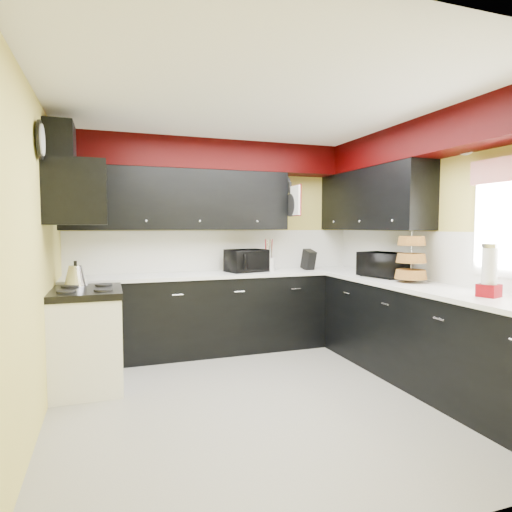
{
  "coord_description": "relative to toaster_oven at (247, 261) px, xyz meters",
  "views": [
    {
      "loc": [
        -1.29,
        -3.42,
        1.49
      ],
      "look_at": [
        0.19,
        0.89,
        1.17
      ],
      "focal_mm": 30.0,
      "sensor_mm": 36.0,
      "label": 1
    }
  ],
  "objects": [
    {
      "name": "cooktop",
      "position": [
        -1.79,
        -0.76,
        -0.19
      ],
      "size": [
        0.62,
        0.77,
        0.06
      ],
      "primitive_type": "cube",
      "color": "black",
      "rests_on": "stove"
    },
    {
      "name": "pan_mid",
      "position": [
        0.53,
        -0.09,
        0.67
      ],
      "size": [
        0.03,
        0.28,
        0.46
      ],
      "primitive_type": null,
      "color": "black",
      "rests_on": "upper_back"
    },
    {
      "name": "knife_block",
      "position": [
        0.81,
        -0.03,
        -0.01
      ],
      "size": [
        0.13,
        0.17,
        0.25
      ],
      "primitive_type": "cube",
      "rotation": [
        0.0,
        0.0,
        0.13
      ],
      "color": "black",
      "rests_on": "counter_back"
    },
    {
      "name": "hood",
      "position": [
        -1.84,
        -0.76,
        0.7
      ],
      "size": [
        0.5,
        0.78,
        0.55
      ],
      "primitive_type": "cube",
      "color": "black",
      "rests_on": "wall_left"
    },
    {
      "name": "microwave",
      "position": [
        1.24,
        -1.0,
        -0.0
      ],
      "size": [
        0.44,
        0.55,
        0.27
      ],
      "primitive_type": "imported",
      "rotation": [
        0.0,
        0.0,
        1.83
      ],
      "color": "black",
      "rests_on": "counter_right"
    },
    {
      "name": "wall_back",
      "position": [
        -0.29,
        0.29,
        0.17
      ],
      "size": [
        3.6,
        0.06,
        2.5
      ],
      "primitive_type": "cube",
      "color": "#E0C666",
      "rests_on": "ground"
    },
    {
      "name": "upper_right",
      "position": [
        1.34,
        -0.61,
        0.72
      ],
      "size": [
        0.35,
        1.8,
        0.7
      ],
      "primitive_type": "cube",
      "color": "black",
      "rests_on": "wall_right"
    },
    {
      "name": "counter_right",
      "position": [
        1.21,
        -1.81,
        -0.16
      ],
      "size": [
        0.64,
        3.02,
        0.04
      ],
      "primitive_type": "cube",
      "color": "white",
      "rests_on": "cab_right"
    },
    {
      "name": "cut_board",
      "position": [
        0.54,
        -0.21,
        0.72
      ],
      "size": [
        0.03,
        0.26,
        0.35
      ],
      "primitive_type": "cube",
      "color": "white",
      "rests_on": "upper_back"
    },
    {
      "name": "pan_top",
      "position": [
        0.53,
        0.04,
        0.92
      ],
      "size": [
        0.03,
        0.22,
        0.4
      ],
      "primitive_type": null,
      "color": "black",
      "rests_on": "upper_back"
    },
    {
      "name": "wall_right",
      "position": [
        1.51,
        -1.51,
        0.17
      ],
      "size": [
        0.06,
        3.6,
        2.5
      ],
      "primitive_type": "cube",
      "color": "#E0C666",
      "rests_on": "ground"
    },
    {
      "name": "counter_back",
      "position": [
        -0.29,
        -0.01,
        -0.16
      ],
      "size": [
        3.62,
        0.64,
        0.04
      ],
      "primitive_type": "cube",
      "color": "white",
      "rests_on": "cab_back"
    },
    {
      "name": "dispenser_b",
      "position": [
        1.24,
        -2.37,
        0.04
      ],
      "size": [
        0.17,
        0.17,
        0.36
      ],
      "primitive_type": null,
      "rotation": [
        0.0,
        0.0,
        0.42
      ],
      "color": "#681408",
      "rests_on": "counter_right"
    },
    {
      "name": "wall_left",
      "position": [
        -2.09,
        -1.51,
        0.17
      ],
      "size": [
        0.06,
        3.6,
        2.5
      ],
      "primitive_type": "cube",
      "color": "#E0C666",
      "rests_on": "ground"
    },
    {
      "name": "toaster_oven",
      "position": [
        0.0,
        0.0,
        0.0
      ],
      "size": [
        0.54,
        0.48,
        0.27
      ],
      "primitive_type": "imported",
      "rotation": [
        0.0,
        0.0,
        0.22
      ],
      "color": "black",
      "rests_on": "counter_back"
    },
    {
      "name": "ceiling",
      "position": [
        -0.29,
        -1.51,
        1.42
      ],
      "size": [
        3.6,
        3.6,
        0.06
      ],
      "primitive_type": "cube",
      "color": "white",
      "rests_on": "wall_back"
    },
    {
      "name": "splash_right",
      "position": [
        1.5,
        -1.51,
        0.11
      ],
      "size": [
        0.02,
        3.6,
        0.5
      ],
      "primitive_type": "cube",
      "color": "white",
      "rests_on": "counter_right"
    },
    {
      "name": "upper_back",
      "position": [
        -0.79,
        0.12,
        0.72
      ],
      "size": [
        2.6,
        0.35,
        0.7
      ],
      "primitive_type": "cube",
      "color": "black",
      "rests_on": "wall_back"
    },
    {
      "name": "clock",
      "position": [
        -2.06,
        -1.26,
        1.07
      ],
      "size": [
        0.03,
        0.3,
        0.3
      ],
      "primitive_type": null,
      "color": "black",
      "rests_on": "wall_left"
    },
    {
      "name": "soffit_back",
      "position": [
        -0.29,
        0.11,
        1.25
      ],
      "size": [
        3.6,
        0.36,
        0.35
      ],
      "primitive_type": "cube",
      "color": "black",
      "rests_on": "wall_back"
    },
    {
      "name": "pan_low",
      "position": [
        0.53,
        0.17,
        0.64
      ],
      "size": [
        0.03,
        0.24,
        0.42
      ],
      "primitive_type": null,
      "color": "black",
      "rests_on": "upper_back"
    },
    {
      "name": "dispenser_a",
      "position": [
        1.23,
        -2.38,
        0.06
      ],
      "size": [
        0.18,
        0.18,
        0.39
      ],
      "primitive_type": null,
      "rotation": [
        0.0,
        0.0,
        0.31
      ],
      "color": "#57000E",
      "rests_on": "counter_right"
    },
    {
      "name": "soffit_right",
      "position": [
        1.33,
        -1.69,
        1.25
      ],
      "size": [
        0.36,
        3.24,
        0.35
      ],
      "primitive_type": "cube",
      "color": "black",
      "rests_on": "wall_right"
    },
    {
      "name": "cab_back",
      "position": [
        -0.29,
        -0.01,
        -0.63
      ],
      "size": [
        3.6,
        0.6,
        0.9
      ],
      "primitive_type": "cube",
      "color": "black",
      "rests_on": "ground"
    },
    {
      "name": "utensil_crock",
      "position": [
        0.28,
        -0.02,
        -0.05
      ],
      "size": [
        0.2,
        0.2,
        0.16
      ],
      "primitive_type": "cylinder",
      "rotation": [
        0.0,
        0.0,
        -0.39
      ],
      "color": "silver",
      "rests_on": "counter_back"
    },
    {
      "name": "stove",
      "position": [
        -1.79,
        -0.76,
        -0.65
      ],
      "size": [
        0.6,
        0.75,
        0.86
      ],
      "primitive_type": "cube",
      "color": "white",
      "rests_on": "ground"
    },
    {
      "name": "cab_right",
      "position": [
        1.21,
        -1.81,
        -0.63
      ],
      "size": [
        0.6,
        3.0,
        0.9
      ],
      "primitive_type": "cube",
      "color": "black",
      "rests_on": "ground"
    },
    {
      "name": "baskets",
      "position": [
        1.23,
        -1.46,
        0.1
      ],
      "size": [
        0.27,
        0.27,
        0.5
      ],
      "primitive_type": null,
      "color": "brown",
      "rests_on": "upper_right"
    },
    {
      "name": "kettle",
      "position": [
        -1.89,
        -0.48,
        -0.06
      ],
      "size": [
        0.22,
        0.22,
        0.19
      ],
      "primitive_type": null,
      "rotation": [
        0.0,
        0.0,
        0.03
      ],
      "color": "silver",
      "rests_on": "cooktop"
    },
    {
      "name": "ground",
      "position": [
        -0.29,
        -1.51,
        -1.08
      ],
      "size": [
        3.6,
        3.6,
        0.0
      ],
      "primitive_type": "plane",
      "color": "gray",
      "rests_on": "ground"
    },
    {
      "name": "splash_back",
      "position": [
        -0.29,
        0.28,
        0.11
      ],
      "size": [
        3.6,
        0.02,
        0.5
      ],
      "primitive_type": "cube",
      "color": "white",
      "rests_on": "counter_back"
    },
    {
      "name": "hood_duct",
      "position": [
        -1.97,
        -0.76,
        1.12
      ],
      "size": [
        0.24,
        0.4,
        0.4
      ],
      "primitive_type": "cube",
      "color": "black",
      "rests_on": "wall_left"
    },
    {
      "name": "deco_plate",
      "position": [
        1.48,
        -1.86,
        1.17
      ],
      "size": [
        0.03,
        0.24,
        0.24
      ],
      "primitive_type": null,
      "color": "white",
      "rests_on": "wall_right"
    }
  ]
}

